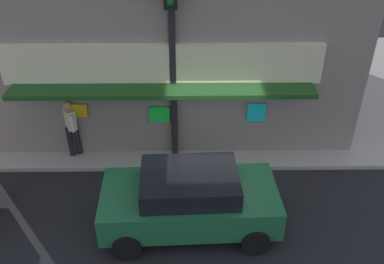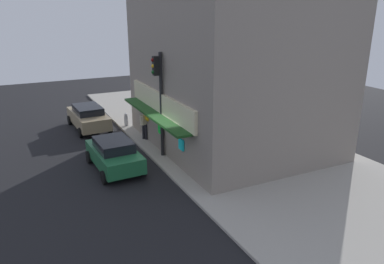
{
  "view_description": "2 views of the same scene",
  "coord_description": "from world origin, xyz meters",
  "px_view_note": "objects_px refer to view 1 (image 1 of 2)",
  "views": [
    {
      "loc": [
        -0.69,
        -9.28,
        7.31
      ],
      "look_at": [
        -0.59,
        0.13,
        1.22
      ],
      "focal_mm": 38.93,
      "sensor_mm": 36.0,
      "label": 1
    },
    {
      "loc": [
        16.51,
        -6.18,
        7.66
      ],
      "look_at": [
        1.0,
        1.42,
        1.94
      ],
      "focal_mm": 34.96,
      "sensor_mm": 36.0,
      "label": 2
    }
  ],
  "objects_px": {
    "trash_can": "(137,129)",
    "parked_car_green": "(190,199)",
    "traffic_light": "(172,41)",
    "pedestrian": "(71,125)"
  },
  "relations": [
    {
      "from": "trash_can",
      "to": "pedestrian",
      "type": "xyz_separation_m",
      "value": [
        -1.75,
        -0.58,
        0.52
      ]
    },
    {
      "from": "trash_can",
      "to": "parked_car_green",
      "type": "bearing_deg",
      "value": -64.74
    },
    {
      "from": "trash_can",
      "to": "pedestrian",
      "type": "height_order",
      "value": "pedestrian"
    },
    {
      "from": "traffic_light",
      "to": "trash_can",
      "type": "height_order",
      "value": "traffic_light"
    },
    {
      "from": "traffic_light",
      "to": "pedestrian",
      "type": "bearing_deg",
      "value": 177.89
    },
    {
      "from": "trash_can",
      "to": "parked_car_green",
      "type": "height_order",
      "value": "parked_car_green"
    },
    {
      "from": "traffic_light",
      "to": "trash_can",
      "type": "relative_size",
      "value": 5.79
    },
    {
      "from": "pedestrian",
      "to": "trash_can",
      "type": "bearing_deg",
      "value": 18.26
    },
    {
      "from": "traffic_light",
      "to": "trash_can",
      "type": "xyz_separation_m",
      "value": [
        -1.16,
        0.68,
        -3.03
      ]
    },
    {
      "from": "traffic_light",
      "to": "pedestrian",
      "type": "xyz_separation_m",
      "value": [
        -2.9,
        0.11,
        -2.52
      ]
    }
  ]
}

